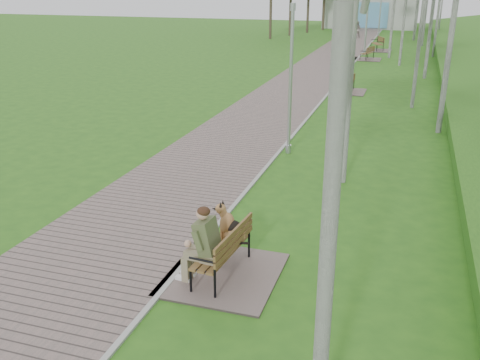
# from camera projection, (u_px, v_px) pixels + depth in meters

# --- Properties ---
(ground) EXTENTS (120.00, 120.00, 0.00)m
(ground) POSITION_uv_depth(u_px,v_px,m) (249.00, 188.00, 13.70)
(ground) COLOR #2A5C19
(ground) RESTS_ON ground
(walkway) EXTENTS (3.50, 67.00, 0.04)m
(walkway) POSITION_uv_depth(u_px,v_px,m) (323.00, 65.00, 33.35)
(walkway) COLOR #6C5E58
(walkway) RESTS_ON ground
(kerb) EXTENTS (0.10, 67.00, 0.05)m
(kerb) POSITION_uv_depth(u_px,v_px,m) (351.00, 66.00, 32.84)
(kerb) COLOR #999993
(kerb) RESTS_ON ground
(building_north) EXTENTS (10.00, 5.20, 4.00)m
(building_north) POSITION_uv_depth(u_px,v_px,m) (371.00, 9.00, 58.84)
(building_north) COLOR #9E9E99
(building_north) RESTS_ON ground
(bench_main) EXTENTS (1.94, 2.16, 1.69)m
(bench_main) POSITION_uv_depth(u_px,v_px,m) (217.00, 252.00, 9.48)
(bench_main) COLOR #6C5E58
(bench_main) RESTS_ON ground
(bench_second) EXTENTS (1.64, 1.82, 1.00)m
(bench_second) POSITION_uv_depth(u_px,v_px,m) (347.00, 88.00, 25.40)
(bench_second) COLOR #6C5E58
(bench_second) RESTS_ON ground
(bench_third) EXTENTS (1.75, 1.94, 1.07)m
(bench_third) POSITION_uv_depth(u_px,v_px,m) (367.00, 57.00, 35.69)
(bench_third) COLOR #6C5E58
(bench_third) RESTS_ON ground
(bench_far) EXTENTS (2.07, 2.29, 1.27)m
(bench_far) POSITION_uv_depth(u_px,v_px,m) (377.00, 47.00, 40.17)
(bench_far) COLOR #6C5E58
(bench_far) RESTS_ON ground
(lamp_post_near) EXTENTS (0.17, 0.17, 4.41)m
(lamp_post_near) POSITION_uv_depth(u_px,v_px,m) (290.00, 86.00, 15.79)
(lamp_post_near) COLOR #A2A5AA
(lamp_post_near) RESTS_ON ground
(lamp_post_second) EXTENTS (0.18, 0.18, 4.66)m
(lamp_post_second) POSITION_uv_depth(u_px,v_px,m) (354.00, 34.00, 29.59)
(lamp_post_second) COLOR #A2A5AA
(lamp_post_second) RESTS_ON ground
(lamp_post_third) EXTENTS (0.22, 0.22, 5.62)m
(lamp_post_third) POSITION_uv_depth(u_px,v_px,m) (367.00, 17.00, 36.93)
(lamp_post_third) COLOR #A2A5AA
(lamp_post_third) RESTS_ON ground
(lamp_post_far) EXTENTS (0.21, 0.21, 5.41)m
(lamp_post_far) POSITION_uv_depth(u_px,v_px,m) (381.00, 8.00, 49.73)
(lamp_post_far) COLOR #A2A5AA
(lamp_post_far) RESTS_ON ground
(pedestrian_near) EXTENTS (0.67, 0.53, 1.62)m
(pedestrian_near) POSITION_uv_depth(u_px,v_px,m) (351.00, 24.00, 54.31)
(pedestrian_near) COLOR white
(pedestrian_near) RESTS_ON ground
(pedestrian_far) EXTENTS (0.82, 0.69, 1.52)m
(pedestrian_far) POSITION_uv_depth(u_px,v_px,m) (357.00, 30.00, 48.58)
(pedestrian_far) COLOR gray
(pedestrian_far) RESTS_ON ground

